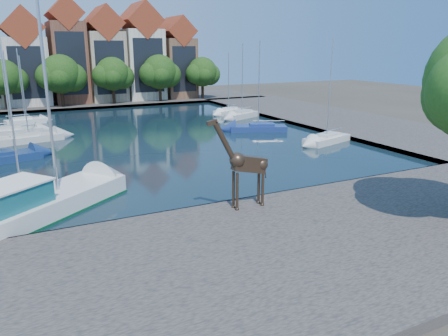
# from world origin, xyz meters

# --- Properties ---
(ground) EXTENTS (160.00, 160.00, 0.00)m
(ground) POSITION_xyz_m (0.00, 0.00, 0.00)
(ground) COLOR #38332B
(ground) RESTS_ON ground
(water_basin) EXTENTS (38.00, 50.00, 0.08)m
(water_basin) POSITION_xyz_m (0.00, 24.00, 0.04)
(water_basin) COLOR black
(water_basin) RESTS_ON ground
(near_quay) EXTENTS (50.00, 14.00, 0.50)m
(near_quay) POSITION_xyz_m (0.00, -7.00, 0.25)
(near_quay) COLOR #554E4A
(near_quay) RESTS_ON ground
(far_quay) EXTENTS (60.00, 16.00, 0.50)m
(far_quay) POSITION_xyz_m (0.00, 56.00, 0.25)
(far_quay) COLOR #554E4A
(far_quay) RESTS_ON ground
(right_quay) EXTENTS (14.00, 52.00, 0.50)m
(right_quay) POSITION_xyz_m (25.00, 24.00, 0.25)
(right_quay) COLOR #554E4A
(right_quay) RESTS_ON ground
(townhouse_west_inner) EXTENTS (6.43, 9.18, 15.15)m
(townhouse_west_inner) POSITION_xyz_m (-10.50, 55.99, 7.35)
(townhouse_west_inner) COLOR silver
(townhouse_west_inner) RESTS_ON far_quay
(townhouse_center) EXTENTS (5.44, 9.18, 16.93)m
(townhouse_center) POSITION_xyz_m (-4.00, 55.99, 8.36)
(townhouse_center) COLOR brown
(townhouse_center) RESTS_ON far_quay
(townhouse_east_inner) EXTENTS (5.94, 9.18, 15.79)m
(townhouse_east_inner) POSITION_xyz_m (2.00, 55.99, 7.73)
(townhouse_east_inner) COLOR tan
(townhouse_east_inner) RESTS_ON far_quay
(townhouse_east_mid) EXTENTS (6.43, 9.18, 16.65)m
(townhouse_east_mid) POSITION_xyz_m (8.50, 55.99, 8.10)
(townhouse_east_mid) COLOR beige
(townhouse_east_mid) RESTS_ON far_quay
(townhouse_east_end) EXTENTS (5.44, 9.18, 14.43)m
(townhouse_east_end) POSITION_xyz_m (15.00, 55.99, 7.11)
(townhouse_east_end) COLOR brown
(townhouse_east_end) RESTS_ON far_quay
(far_tree_west) EXTENTS (6.76, 5.20, 7.36)m
(far_tree_west) POSITION_xyz_m (-13.91, 50.49, 5.08)
(far_tree_west) COLOR #332114
(far_tree_west) RESTS_ON far_quay
(far_tree_mid_west) EXTENTS (7.80, 6.00, 8.00)m
(far_tree_mid_west) POSITION_xyz_m (-5.89, 50.49, 5.29)
(far_tree_mid_west) COLOR #332114
(far_tree_mid_west) RESTS_ON far_quay
(far_tree_mid_east) EXTENTS (7.02, 5.40, 7.52)m
(far_tree_mid_east) POSITION_xyz_m (2.10, 50.49, 5.13)
(far_tree_mid_east) COLOR #332114
(far_tree_mid_east) RESTS_ON far_quay
(far_tree_east) EXTENTS (7.54, 5.80, 7.84)m
(far_tree_east) POSITION_xyz_m (10.11, 50.49, 5.24)
(far_tree_east) COLOR #332114
(far_tree_east) RESTS_ON far_quay
(far_tree_far_east) EXTENTS (6.76, 5.20, 7.36)m
(far_tree_far_east) POSITION_xyz_m (18.09, 50.49, 5.08)
(far_tree_far_east) COLOR #332114
(far_tree_far_east) RESTS_ON far_quay
(giraffe_statue) EXTENTS (3.73, 0.65, 5.35)m
(giraffe_statue) POSITION_xyz_m (-2.15, -1.50, 3.13)
(giraffe_statue) COLOR #3D2C1E
(giraffe_statue) RESTS_ON near_quay
(motorsailer) EXTENTS (11.04, 9.58, 12.43)m
(motorsailer) POSITION_xyz_m (-13.20, 3.25, 1.03)
(motorsailer) COLOR silver
(motorsailer) RESTS_ON water_basin
(sailboat_left_a) EXTENTS (6.26, 4.34, 9.30)m
(sailboat_left_a) POSITION_xyz_m (-13.81, 6.65, 0.62)
(sailboat_left_a) COLOR silver
(sailboat_left_a) RESTS_ON water_basin
(sailboat_left_b) EXTENTS (6.81, 3.78, 10.56)m
(sailboat_left_b) POSITION_xyz_m (-15.00, 18.22, 0.59)
(sailboat_left_b) COLOR navy
(sailboat_left_b) RESTS_ON water_basin
(sailboat_left_c) EXTENTS (6.85, 3.45, 8.68)m
(sailboat_left_c) POSITION_xyz_m (-12.35, 26.14, 0.59)
(sailboat_left_c) COLOR beige
(sailboat_left_c) RESTS_ON water_basin
(sailboat_left_d) EXTENTS (6.48, 2.77, 9.92)m
(sailboat_left_d) POSITION_xyz_m (-13.90, 30.21, 0.69)
(sailboat_left_d) COLOR silver
(sailboat_left_d) RESTS_ON water_basin
(sailboat_left_e) EXTENTS (5.01, 2.66, 9.33)m
(sailboat_left_e) POSITION_xyz_m (-12.12, 37.94, 0.61)
(sailboat_left_e) COLOR white
(sailboat_left_e) RESTS_ON water_basin
(sailboat_right_a) EXTENTS (6.02, 3.53, 10.45)m
(sailboat_right_a) POSITION_xyz_m (15.00, 12.04, 0.60)
(sailboat_right_a) COLOR silver
(sailboat_right_a) RESTS_ON water_basin
(sailboat_right_b) EXTENTS (6.87, 4.76, 10.18)m
(sailboat_right_b) POSITION_xyz_m (12.00, 20.74, 0.58)
(sailboat_right_b) COLOR navy
(sailboat_right_b) RESTS_ON water_basin
(sailboat_right_c) EXTENTS (5.85, 4.04, 9.96)m
(sailboat_right_c) POSITION_xyz_m (15.00, 30.17, 0.65)
(sailboat_right_c) COLOR silver
(sailboat_right_c) RESTS_ON water_basin
(sailboat_right_d) EXTENTS (5.26, 3.69, 8.74)m
(sailboat_right_d) POSITION_xyz_m (15.00, 34.26, 0.59)
(sailboat_right_d) COLOR white
(sailboat_right_d) RESTS_ON water_basin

